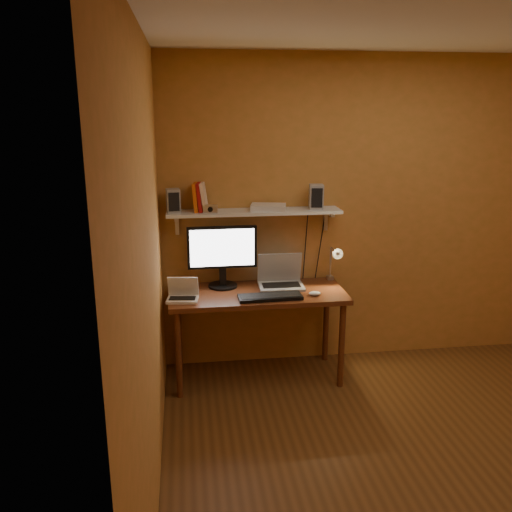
{
  "coord_description": "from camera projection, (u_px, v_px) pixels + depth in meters",
  "views": [
    {
      "loc": [
        -1.5,
        -2.77,
        2.18
      ],
      "look_at": [
        -0.97,
        1.18,
        1.08
      ],
      "focal_mm": 38.0,
      "sensor_mm": 36.0,
      "label": 1
    }
  ],
  "objects": [
    {
      "name": "room",
      "position": [
        452.0,
        267.0,
        3.07
      ],
      "size": [
        3.44,
        3.24,
        2.64
      ],
      "color": "brown",
      "rests_on": "ground"
    },
    {
      "name": "desk",
      "position": [
        257.0,
        302.0,
        4.35
      ],
      "size": [
        1.4,
        0.6,
        0.75
      ],
      "color": "brown",
      "rests_on": "ground"
    },
    {
      "name": "wall_shelf",
      "position": [
        254.0,
        212.0,
        4.35
      ],
      "size": [
        1.4,
        0.25,
        0.21
      ],
      "color": "silver",
      "rests_on": "room"
    },
    {
      "name": "monitor",
      "position": [
        222.0,
        253.0,
        4.37
      ],
      "size": [
        0.56,
        0.24,
        0.51
      ],
      "rotation": [
        0.0,
        0.0,
        0.01
      ],
      "color": "black",
      "rests_on": "desk"
    },
    {
      "name": "laptop",
      "position": [
        280.0,
        278.0,
        4.45
      ],
      "size": [
        0.37,
        0.27,
        0.27
      ],
      "rotation": [
        0.0,
        0.0,
        -0.02
      ],
      "color": "gray",
      "rests_on": "desk"
    },
    {
      "name": "netbook",
      "position": [
        183.0,
        293.0,
        4.13
      ],
      "size": [
        0.25,
        0.2,
        0.18
      ],
      "rotation": [
        0.0,
        0.0,
        -0.14
      ],
      "color": "silver",
      "rests_on": "desk"
    },
    {
      "name": "keyboard",
      "position": [
        270.0,
        297.0,
        4.17
      ],
      "size": [
        0.5,
        0.18,
        0.03
      ],
      "primitive_type": "cube",
      "rotation": [
        0.0,
        0.0,
        0.04
      ],
      "color": "black",
      "rests_on": "desk"
    },
    {
      "name": "mouse",
      "position": [
        315.0,
        293.0,
        4.23
      ],
      "size": [
        0.1,
        0.07,
        0.03
      ],
      "primitive_type": "ellipsoid",
      "rotation": [
        0.0,
        0.0,
        -0.05
      ],
      "color": "silver",
      "rests_on": "desk"
    },
    {
      "name": "desk_lamp",
      "position": [
        334.0,
        259.0,
        4.47
      ],
      "size": [
        0.09,
        0.23,
        0.38
      ],
      "color": "silver",
      "rests_on": "desk"
    },
    {
      "name": "speaker_left",
      "position": [
        173.0,
        201.0,
        4.22
      ],
      "size": [
        0.12,
        0.12,
        0.19
      ],
      "primitive_type": "cube",
      "rotation": [
        0.0,
        0.0,
        0.12
      ],
      "color": "gray",
      "rests_on": "wall_shelf"
    },
    {
      "name": "speaker_right",
      "position": [
        316.0,
        197.0,
        4.37
      ],
      "size": [
        0.12,
        0.12,
        0.2
      ],
      "primitive_type": "cube",
      "rotation": [
        0.0,
        0.0,
        -0.13
      ],
      "color": "gray",
      "rests_on": "wall_shelf"
    },
    {
      "name": "books",
      "position": [
        200.0,
        197.0,
        4.26
      ],
      "size": [
        0.14,
        0.16,
        0.23
      ],
      "color": "#D05614",
      "rests_on": "wall_shelf"
    },
    {
      "name": "shelf_camera",
      "position": [
        211.0,
        209.0,
        4.22
      ],
      "size": [
        0.11,
        0.06,
        0.07
      ],
      "color": "silver",
      "rests_on": "wall_shelf"
    },
    {
      "name": "router",
      "position": [
        268.0,
        207.0,
        4.34
      ],
      "size": [
        0.31,
        0.24,
        0.05
      ],
      "primitive_type": "cube",
      "rotation": [
        0.0,
        0.0,
        -0.22
      ],
      "color": "silver",
      "rests_on": "wall_shelf"
    }
  ]
}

